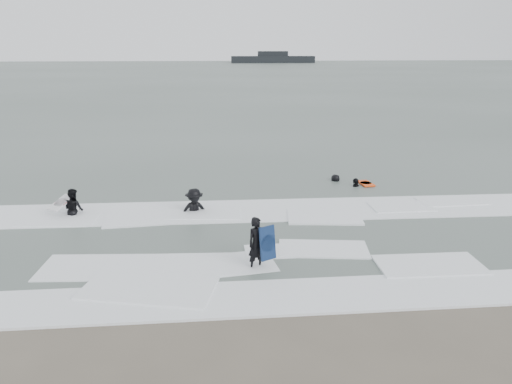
{
  "coord_description": "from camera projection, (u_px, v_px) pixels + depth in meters",
  "views": [
    {
      "loc": [
        -1.26,
        -11.69,
        6.15
      ],
      "look_at": [
        0.0,
        5.0,
        1.1
      ],
      "focal_mm": 35.0,
      "sensor_mm": 36.0,
      "label": 1
    }
  ],
  "objects": [
    {
      "name": "ground",
      "position": [
        270.0,
        287.0,
        13.03
      ],
      "size": [
        320.0,
        320.0,
        0.0
      ],
      "primitive_type": "plane",
      "color": "brown",
      "rests_on": "ground"
    },
    {
      "name": "vessel_horizon",
      "position": [
        273.0,
        59.0,
        150.79
      ],
      "size": [
        25.1,
        4.48,
        3.41
      ],
      "color": "black",
      "rests_on": "ground"
    },
    {
      "name": "surfer_centre",
      "position": [
        257.0,
        269.0,
        14.09
      ],
      "size": [
        0.68,
        0.6,
        1.56
      ],
      "primitive_type": "imported",
      "rotation": [
        0.0,
        0.0,
        0.51
      ],
      "color": "black",
      "rests_on": "ground"
    },
    {
      "name": "surfer_breaker",
      "position": [
        195.0,
        214.0,
        18.6
      ],
      "size": [
        1.33,
        1.0,
        1.82
      ],
      "primitive_type": "imported",
      "rotation": [
        0.0,
        0.0,
        0.3
      ],
      "color": "black",
      "rests_on": "ground"
    },
    {
      "name": "surfer_right_far",
      "position": [
        335.0,
        182.0,
        22.83
      ],
      "size": [
        0.84,
        0.68,
        1.5
      ],
      "primitive_type": "imported",
      "rotation": [
        0.0,
        0.0,
        -2.83
      ],
      "color": "black",
      "rests_on": "ground"
    },
    {
      "name": "surf_foam",
      "position": [
        259.0,
        234.0,
        16.55
      ],
      "size": [
        30.03,
        9.06,
        0.09
      ],
      "color": "white",
      "rests_on": "ground"
    },
    {
      "name": "sea",
      "position": [
        224.0,
        77.0,
        89.38
      ],
      "size": [
        320.0,
        320.0,
        0.0
      ],
      "primitive_type": "plane",
      "color": "#47544C",
      "rests_on": "ground"
    },
    {
      "name": "bodyboards",
      "position": [
        238.0,
        205.0,
        18.06
      ],
      "size": [
        13.03,
        8.99,
        1.25
      ],
      "color": "#0F2147",
      "rests_on": "ground"
    },
    {
      "name": "surfer_wading",
      "position": [
        75.0,
        216.0,
        18.39
      ],
      "size": [
        0.98,
        0.96,
        1.59
      ],
      "primitive_type": "imported",
      "rotation": [
        0.0,
        0.0,
        2.45
      ],
      "color": "black",
      "rests_on": "ground"
    },
    {
      "name": "surfer_right_near",
      "position": [
        356.0,
        187.0,
        21.99
      ],
      "size": [
        0.98,
        0.82,
        1.57
      ],
      "primitive_type": "imported",
      "rotation": [
        0.0,
        0.0,
        -2.56
      ],
      "color": "black",
      "rests_on": "ground"
    }
  ]
}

